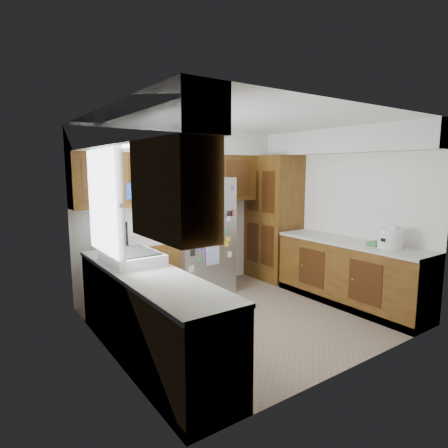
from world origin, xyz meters
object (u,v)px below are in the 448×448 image
(pantry, at_px, (273,218))
(fridge, at_px, (199,236))
(paper_towel, at_px, (393,237))
(rice_cooker, at_px, (390,237))

(pantry, bearing_deg, fridge, 177.94)
(pantry, xyz_separation_m, paper_towel, (-0.00, -2.25, -0.01))
(rice_cooker, bearing_deg, fridge, 123.61)
(fridge, xyz_separation_m, rice_cooker, (1.50, -2.26, 0.16))
(fridge, distance_m, rice_cooker, 2.71)
(rice_cooker, xyz_separation_m, paper_towel, (-0.00, -0.04, 0.00))
(rice_cooker, bearing_deg, pantry, 89.99)
(pantry, height_order, fridge, pantry)
(fridge, relative_size, paper_towel, 6.15)
(pantry, relative_size, paper_towel, 7.35)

